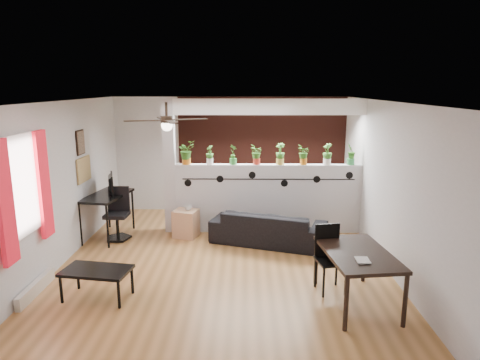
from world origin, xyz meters
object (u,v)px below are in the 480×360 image
object	(u,v)px
ceiling_fan	(167,122)
potted_plant_4	(280,153)
potted_plant_3	(257,154)
dining_table	(358,257)
potted_plant_5	(304,154)
office_chair	(118,217)
coffee_table	(96,272)
potted_plant_0	(186,152)
computer_desk	(107,199)
folding_chair	(329,252)
cup	(188,208)
cube_shelf	(186,223)
potted_plant_7	(351,153)
potted_plant_1	(210,154)
potted_plant_6	(327,153)
sofa	(269,228)
potted_plant_2	(233,154)

from	to	relation	value
ceiling_fan	potted_plant_4	distance (m)	2.67
potted_plant_3	dining_table	xyz separation A→B (m)	(1.26, -2.88, -0.91)
potted_plant_4	potted_plant_5	size ratio (longest dim) A/B	1.07
office_chair	coffee_table	bearing A→B (deg)	-80.47
coffee_table	potted_plant_0	bearing A→B (deg)	72.90
computer_desk	folding_chair	xyz separation A→B (m)	(3.79, -2.09, -0.20)
cup	coffee_table	xyz separation A→B (m)	(-0.92, -2.46, -0.20)
potted_plant_0	cube_shelf	xyz separation A→B (m)	(0.01, -0.34, -1.33)
computer_desk	cube_shelf	bearing A→B (deg)	1.43
folding_chair	potted_plant_7	bearing A→B (deg)	71.16
potted_plant_3	potted_plant_5	world-z (taller)	potted_plant_3
potted_plant_7	office_chair	distance (m)	4.58
cup	potted_plant_1	bearing A→B (deg)	40.64
potted_plant_5	office_chair	world-z (taller)	potted_plant_5
potted_plant_3	potted_plant_5	xyz separation A→B (m)	(0.90, -0.00, -0.00)
office_chair	potted_plant_6	bearing A→B (deg)	6.91
potted_plant_7	potted_plant_3	bearing A→B (deg)	180.00
potted_plant_7	office_chair	size ratio (longest dim) A/B	0.43
computer_desk	folding_chair	world-z (taller)	folding_chair
potted_plant_5	potted_plant_7	bearing A→B (deg)	0.00
sofa	potted_plant_7	bearing A→B (deg)	-139.90
potted_plant_6	potted_plant_7	bearing A→B (deg)	-0.00
potted_plant_0	potted_plant_1	distance (m)	0.45
potted_plant_0	potted_plant_2	distance (m)	0.90
potted_plant_3	office_chair	distance (m)	2.88
potted_plant_6	potted_plant_3	bearing A→B (deg)	-180.00
ceiling_fan	potted_plant_1	bearing A→B (deg)	75.32
potted_plant_7	computer_desk	world-z (taller)	potted_plant_7
office_chair	potted_plant_0	bearing A→B (deg)	21.00
potted_plant_0	coffee_table	world-z (taller)	potted_plant_0
potted_plant_0	cup	distance (m)	1.07
cube_shelf	ceiling_fan	bearing A→B (deg)	-75.88
potted_plant_6	office_chair	xyz separation A→B (m)	(-3.96, -0.48, -1.14)
potted_plant_4	potted_plant_7	xyz separation A→B (m)	(1.35, 0.00, -0.00)
cube_shelf	office_chair	world-z (taller)	office_chair
cube_shelf	coffee_table	distance (m)	2.61
potted_plant_4	office_chair	xyz separation A→B (m)	(-3.05, -0.48, -1.14)
potted_plant_4	office_chair	world-z (taller)	potted_plant_4
potted_plant_2	coffee_table	bearing A→B (deg)	-122.24
ceiling_fan	folding_chair	world-z (taller)	ceiling_fan
ceiling_fan	potted_plant_6	xyz separation A→B (m)	(2.73, 1.80, -0.75)
potted_plant_6	dining_table	distance (m)	3.03
potted_plant_0	folding_chair	world-z (taller)	potted_plant_0
potted_plant_7	office_chair	world-z (taller)	potted_plant_7
office_chair	coffee_table	size ratio (longest dim) A/B	1.01
potted_plant_0	potted_plant_3	xyz separation A→B (m)	(1.35, 0.00, -0.04)
potted_plant_1	potted_plant_4	distance (m)	1.35
sofa	ceiling_fan	bearing A→B (deg)	53.66
office_chair	potted_plant_3	bearing A→B (deg)	10.44
potted_plant_6	folding_chair	xyz separation A→B (m)	(-0.39, -2.46, -1.01)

